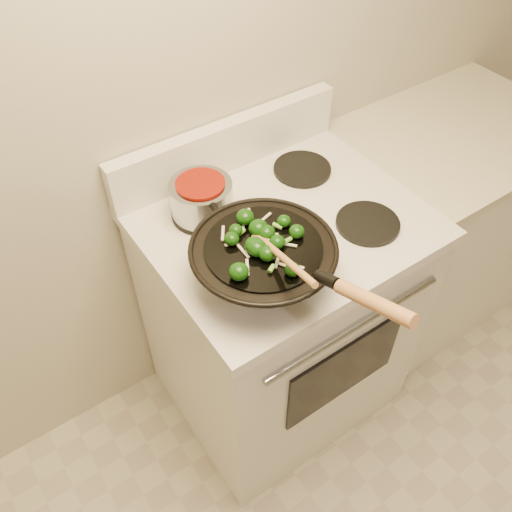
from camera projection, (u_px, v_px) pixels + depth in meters
stove at (279, 315)px, 1.87m from camera, size 0.78×0.67×1.08m
counter_unit at (428, 227)px, 2.19m from camera, size 0.87×0.62×0.91m
wok at (264, 261)px, 1.33m from camera, size 0.36×0.60×0.25m
stirfry at (260, 241)px, 1.29m from camera, size 0.23×0.26×0.04m
wooden_spoon at (276, 251)px, 1.24m from camera, size 0.08×0.28×0.11m
saucepan at (202, 198)px, 1.51m from camera, size 0.18×0.28×0.10m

